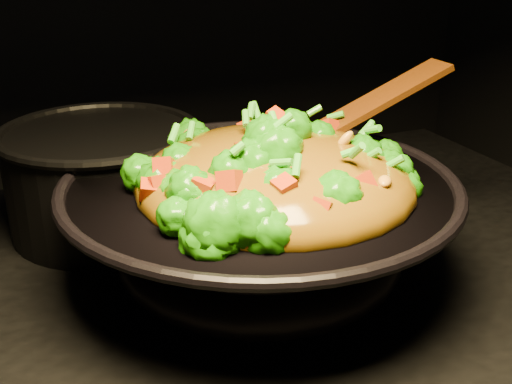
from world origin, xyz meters
name	(u,v)px	position (x,y,z in m)	size (l,w,h in m)	color
wok	(259,232)	(0.05, 0.04, 0.96)	(0.44, 0.44, 0.12)	black
stir_fry	(276,141)	(0.06, 0.02, 1.08)	(0.31, 0.31, 0.11)	#207708
spatula	(346,118)	(0.18, 0.08, 1.07)	(0.29, 0.04, 0.01)	#3D1605
back_pot	(103,178)	(-0.09, 0.25, 0.97)	(0.25, 0.25, 0.14)	black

